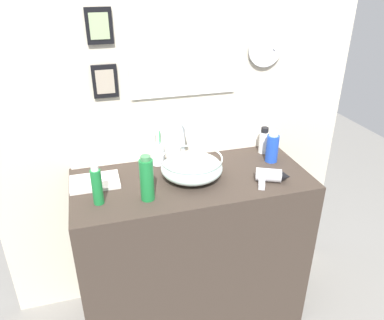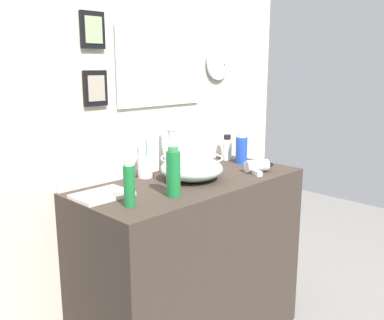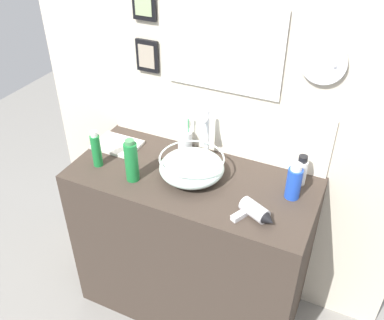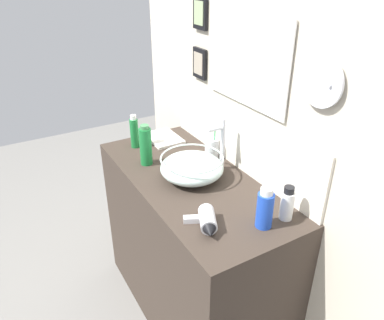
{
  "view_description": "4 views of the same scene",
  "coord_description": "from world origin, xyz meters",
  "px_view_note": "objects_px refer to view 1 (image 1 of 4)",
  "views": [
    {
      "loc": [
        -0.45,
        -1.57,
        1.84
      ],
      "look_at": [
        0.0,
        0.0,
        1.02
      ],
      "focal_mm": 35.0,
      "sensor_mm": 36.0,
      "label": 1
    },
    {
      "loc": [
        -1.45,
        -1.43,
        1.47
      ],
      "look_at": [
        0.0,
        0.0,
        1.02
      ],
      "focal_mm": 40.0,
      "sensor_mm": 36.0,
      "label": 2
    },
    {
      "loc": [
        0.69,
        -1.46,
        2.15
      ],
      "look_at": [
        0.0,
        0.0,
        1.02
      ],
      "focal_mm": 40.0,
      "sensor_mm": 36.0,
      "label": 3
    },
    {
      "loc": [
        1.36,
        -0.79,
        1.86
      ],
      "look_at": [
        0.0,
        0.0,
        1.02
      ],
      "focal_mm": 35.0,
      "sensor_mm": 36.0,
      "label": 4
    }
  ],
  "objects_px": {
    "lotion_bottle": "(264,141)",
    "glass_bowl_sink": "(193,168)",
    "shampoo_bottle": "(272,147)",
    "toothbrush_cup": "(158,154)",
    "spray_bottle": "(147,179)",
    "hand_towel": "(95,182)",
    "soap_dispenser": "(97,186)",
    "hair_drier": "(271,176)",
    "faucet": "(184,137)"
  },
  "relations": [
    {
      "from": "glass_bowl_sink",
      "to": "soap_dispenser",
      "type": "distance_m",
      "value": 0.48
    },
    {
      "from": "faucet",
      "to": "lotion_bottle",
      "type": "relative_size",
      "value": 1.8
    },
    {
      "from": "soap_dispenser",
      "to": "spray_bottle",
      "type": "xyz_separation_m",
      "value": [
        0.22,
        -0.03,
        0.01
      ]
    },
    {
      "from": "hair_drier",
      "to": "hand_towel",
      "type": "relative_size",
      "value": 0.8
    },
    {
      "from": "glass_bowl_sink",
      "to": "shampoo_bottle",
      "type": "height_order",
      "value": "shampoo_bottle"
    },
    {
      "from": "faucet",
      "to": "soap_dispenser",
      "type": "xyz_separation_m",
      "value": [
        -0.47,
        -0.27,
        -0.06
      ]
    },
    {
      "from": "glass_bowl_sink",
      "to": "hand_towel",
      "type": "relative_size",
      "value": 1.3
    },
    {
      "from": "faucet",
      "to": "hair_drier",
      "type": "bearing_deg",
      "value": -40.74
    },
    {
      "from": "glass_bowl_sink",
      "to": "hair_drier",
      "type": "height_order",
      "value": "glass_bowl_sink"
    },
    {
      "from": "glass_bowl_sink",
      "to": "spray_bottle",
      "type": "distance_m",
      "value": 0.28
    },
    {
      "from": "faucet",
      "to": "spray_bottle",
      "type": "xyz_separation_m",
      "value": [
        -0.25,
        -0.3,
        -0.05
      ]
    },
    {
      "from": "shampoo_bottle",
      "to": "faucet",
      "type": "bearing_deg",
      "value": 166.95
    },
    {
      "from": "toothbrush_cup",
      "to": "spray_bottle",
      "type": "xyz_separation_m",
      "value": [
        -0.11,
        -0.33,
        0.05
      ]
    },
    {
      "from": "glass_bowl_sink",
      "to": "lotion_bottle",
      "type": "bearing_deg",
      "value": 20.63
    },
    {
      "from": "toothbrush_cup",
      "to": "hand_towel",
      "type": "height_order",
      "value": "toothbrush_cup"
    },
    {
      "from": "hand_towel",
      "to": "spray_bottle",
      "type": "bearing_deg",
      "value": -42.92
    },
    {
      "from": "spray_bottle",
      "to": "soap_dispenser",
      "type": "bearing_deg",
      "value": 173.09
    },
    {
      "from": "hair_drier",
      "to": "soap_dispenser",
      "type": "xyz_separation_m",
      "value": [
        -0.82,
        0.04,
        0.06
      ]
    },
    {
      "from": "hair_drier",
      "to": "spray_bottle",
      "type": "distance_m",
      "value": 0.61
    },
    {
      "from": "faucet",
      "to": "toothbrush_cup",
      "type": "distance_m",
      "value": 0.17
    },
    {
      "from": "soap_dispenser",
      "to": "faucet",
      "type": "bearing_deg",
      "value": 30.23
    },
    {
      "from": "faucet",
      "to": "lotion_bottle",
      "type": "xyz_separation_m",
      "value": [
        0.47,
        0.01,
        -0.08
      ]
    },
    {
      "from": "lotion_bottle",
      "to": "hand_towel",
      "type": "height_order",
      "value": "lotion_bottle"
    },
    {
      "from": "toothbrush_cup",
      "to": "lotion_bottle",
      "type": "distance_m",
      "value": 0.61
    },
    {
      "from": "faucet",
      "to": "hair_drier",
      "type": "relative_size",
      "value": 1.45
    },
    {
      "from": "spray_bottle",
      "to": "hair_drier",
      "type": "bearing_deg",
      "value": -1.15
    },
    {
      "from": "shampoo_bottle",
      "to": "hand_towel",
      "type": "relative_size",
      "value": 0.75
    },
    {
      "from": "soap_dispenser",
      "to": "spray_bottle",
      "type": "bearing_deg",
      "value": -6.91
    },
    {
      "from": "hair_drier",
      "to": "soap_dispenser",
      "type": "relative_size",
      "value": 0.98
    },
    {
      "from": "glass_bowl_sink",
      "to": "toothbrush_cup",
      "type": "height_order",
      "value": "toothbrush_cup"
    },
    {
      "from": "lotion_bottle",
      "to": "glass_bowl_sink",
      "type": "bearing_deg",
      "value": -159.37
    },
    {
      "from": "spray_bottle",
      "to": "hand_towel",
      "type": "bearing_deg",
      "value": 137.08
    },
    {
      "from": "toothbrush_cup",
      "to": "hand_towel",
      "type": "distance_m",
      "value": 0.36
    },
    {
      "from": "hair_drier",
      "to": "soap_dispenser",
      "type": "distance_m",
      "value": 0.83
    },
    {
      "from": "soap_dispenser",
      "to": "glass_bowl_sink",
      "type": "bearing_deg",
      "value": 12.11
    },
    {
      "from": "lotion_bottle",
      "to": "hand_towel",
      "type": "distance_m",
      "value": 0.95
    },
    {
      "from": "shampoo_bottle",
      "to": "spray_bottle",
      "type": "bearing_deg",
      "value": -165.05
    },
    {
      "from": "glass_bowl_sink",
      "to": "shampoo_bottle",
      "type": "distance_m",
      "value": 0.47
    },
    {
      "from": "shampoo_bottle",
      "to": "hand_towel",
      "type": "bearing_deg",
      "value": 178.84
    },
    {
      "from": "faucet",
      "to": "toothbrush_cup",
      "type": "relative_size",
      "value": 1.29
    },
    {
      "from": "soap_dispenser",
      "to": "spray_bottle",
      "type": "distance_m",
      "value": 0.22
    },
    {
      "from": "shampoo_bottle",
      "to": "spray_bottle",
      "type": "relative_size",
      "value": 0.82
    },
    {
      "from": "faucet",
      "to": "hand_towel",
      "type": "relative_size",
      "value": 1.15
    },
    {
      "from": "shampoo_bottle",
      "to": "spray_bottle",
      "type": "height_order",
      "value": "spray_bottle"
    },
    {
      "from": "hair_drier",
      "to": "spray_bottle",
      "type": "height_order",
      "value": "spray_bottle"
    },
    {
      "from": "glass_bowl_sink",
      "to": "lotion_bottle",
      "type": "relative_size",
      "value": 2.02
    },
    {
      "from": "soap_dispenser",
      "to": "spray_bottle",
      "type": "relative_size",
      "value": 0.88
    },
    {
      "from": "faucet",
      "to": "soap_dispenser",
      "type": "relative_size",
      "value": 1.42
    },
    {
      "from": "hair_drier",
      "to": "shampoo_bottle",
      "type": "distance_m",
      "value": 0.23
    },
    {
      "from": "glass_bowl_sink",
      "to": "toothbrush_cup",
      "type": "xyz_separation_m",
      "value": [
        -0.14,
        0.2,
        -0.0
      ]
    }
  ]
}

